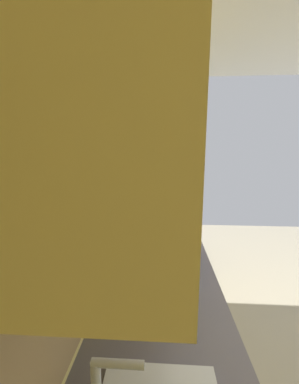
# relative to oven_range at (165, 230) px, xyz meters

# --- Properties ---
(ground_plane) EXTENTS (6.25, 6.25, 0.00)m
(ground_plane) POSITION_rel_oven_range_xyz_m (-1.47, -1.09, -0.47)
(ground_plane) COLOR gray
(wall_back) EXTENTS (4.03, 0.12, 2.70)m
(wall_back) POSITION_rel_oven_range_xyz_m (-1.47, 0.40, 0.88)
(wall_back) COLOR #E3CF75
(wall_back) RESTS_ON ground_plane
(counter_run) EXTENTS (3.12, 0.62, 0.92)m
(counter_run) POSITION_rel_oven_range_xyz_m (-1.86, 0.04, -0.01)
(counter_run) COLOR tan
(counter_run) RESTS_ON ground_plane
(upper_cabinets) EXTENTS (2.26, 0.33, 0.70)m
(upper_cabinets) POSITION_rel_oven_range_xyz_m (-1.86, 0.17, 1.33)
(upper_cabinets) COLOR tan
(window_back_wall) EXTENTS (0.47, 0.02, 0.54)m
(window_back_wall) POSITION_rel_oven_range_xyz_m (-2.74, 0.33, 0.78)
(window_back_wall) COLOR #997A4C
(oven_range) EXTENTS (0.61, 0.69, 1.10)m
(oven_range) POSITION_rel_oven_range_xyz_m (0.00, 0.00, 0.00)
(oven_range) COLOR black
(oven_range) RESTS_ON ground_plane
(microwave) EXTENTS (0.49, 0.38, 0.29)m
(microwave) POSITION_rel_oven_range_xyz_m (-1.86, 0.06, 0.59)
(microwave) COLOR white
(microwave) RESTS_ON counter_run
(bowl) EXTENTS (0.17, 0.17, 0.07)m
(bowl) POSITION_rel_oven_range_xyz_m (-1.12, -0.01, 0.48)
(bowl) COLOR #D84C47
(bowl) RESTS_ON counter_run
(kettle) EXTENTS (0.21, 0.15, 0.17)m
(kettle) POSITION_rel_oven_range_xyz_m (-1.43, -0.01, 0.52)
(kettle) COLOR red
(kettle) RESTS_ON counter_run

